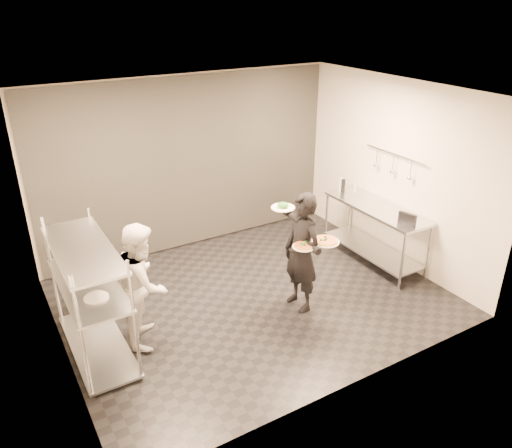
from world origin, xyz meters
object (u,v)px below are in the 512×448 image
pizza_plate_far (325,241)px  pos_monitor (407,219)px  waiter (302,253)px  bottle_dark (343,186)px  prep_counter (375,224)px  salad_plate (283,206)px  chef (143,283)px  pass_rack (90,294)px  bottle_green (341,184)px  bottle_clear (355,186)px  pizza_plate_near (304,246)px

pizza_plate_far → pos_monitor: size_ratio=1.38×
waiter → bottle_dark: (1.67, 1.21, 0.22)m
prep_counter → salad_plate: size_ratio=5.75×
chef → waiter: bearing=-77.5°
pass_rack → bottle_dark: bearing=9.8°
waiter → pos_monitor: size_ratio=6.30×
waiter → bottle_dark: bearing=123.0°
waiter → salad_plate: size_ratio=5.19×
bottle_green → bottle_clear: bottle_green is taller
pass_rack → chef: size_ratio=1.05×
waiter → chef: bearing=-104.5°
pass_rack → waiter: bearing=-10.4°
chef → pizza_plate_far: size_ratio=4.30×
chef → bottle_dark: chef is taller
prep_counter → bottle_green: bottle_green is taller
salad_plate → pos_monitor: 1.82m
pos_monitor → bottle_dark: (0.06, 1.46, 0.02)m
pizza_plate_far → bottle_clear: size_ratio=1.81×
pizza_plate_near → salad_plate: 0.62m
bottle_clear → bottle_dark: bearing=147.9°
prep_counter → pizza_plate_near: size_ratio=6.35×
pizza_plate_near → pos_monitor: size_ratio=1.10×
bottle_green → pos_monitor: bearing=-92.3°
chef → bottle_clear: size_ratio=7.77×
pizza_plate_far → salad_plate: salad_plate is taller
pizza_plate_far → pos_monitor: bearing=-1.2°
pos_monitor → salad_plate: bearing=146.5°
chef → bottle_dark: bearing=-53.6°
pass_rack → bottle_clear: pass_rack is taller
pass_rack → pizza_plate_near: (2.49, -0.65, 0.25)m
pos_monitor → pass_rack: bearing=156.0°
waiter → bottle_clear: 2.16m
pass_rack → pizza_plate_near: size_ratio=5.64×
prep_counter → bottle_clear: bearing=80.3°
prep_counter → chef: 3.73m
pass_rack → pos_monitor: bearing=-9.7°
waiter → pizza_plate_far: size_ratio=4.57×
prep_counter → pizza_plate_near: pizza_plate_near is taller
pizza_plate_near → bottle_dark: size_ratio=1.30×
pass_rack → pos_monitor: 4.28m
chef → salad_plate: (1.92, -0.06, 0.59)m
prep_counter → pizza_plate_far: (-1.53, -0.69, 0.40)m
waiter → chef: 2.04m
pass_rack → waiter: 2.64m
waiter → salad_plate: waiter is taller
prep_counter → pizza_plate_far: bearing=-155.7°
pizza_plate_far → bottle_green: size_ratio=1.59×
pizza_plate_near → bottle_clear: bearing=33.4°
salad_plate → bottle_green: 2.01m
chef → pizza_plate_near: size_ratio=5.40×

